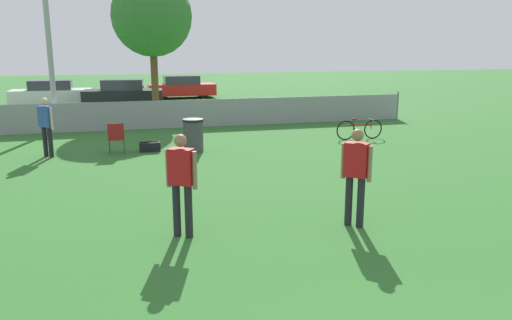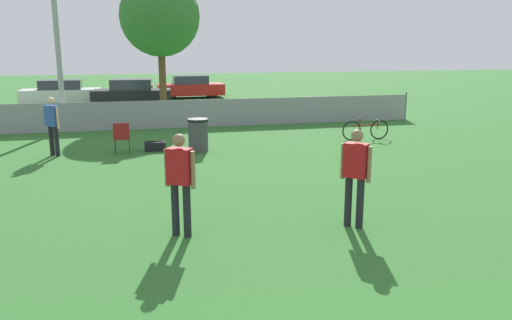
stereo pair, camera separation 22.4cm
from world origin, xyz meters
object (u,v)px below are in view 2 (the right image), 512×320
player_defender_red (180,178)px  parked_car_dark (132,94)px  spectator_in_blue (52,122)px  gear_bag_sideline (155,146)px  folding_chair_sideline (122,136)px  player_thrower_red (355,171)px  parked_car_red (191,87)px  bicycle_sideline (366,130)px  trash_bin (198,135)px  tree_near_pole (160,17)px  parked_car_white (61,93)px

player_defender_red → parked_car_dark: (-0.77, 19.62, -0.32)m
spectator_in_blue → gear_bag_sideline: bearing=-139.0°
folding_chair_sideline → player_thrower_red: bearing=118.3°
player_defender_red → spectator_in_blue: size_ratio=1.02×
spectator_in_blue → parked_car_red: spectator_in_blue is taller
bicycle_sideline → trash_bin: trash_bin is taller
gear_bag_sideline → bicycle_sideline: bearing=1.2°
trash_bin → spectator_in_blue: bearing=175.5°
player_thrower_red → parked_car_red: size_ratio=0.42×
spectator_in_blue → bicycle_sideline: (10.03, 0.22, -0.64)m
parked_car_dark → bicycle_sideline: bearing=-51.7°
tree_near_pole → parked_car_white: 8.82m
tree_near_pole → parked_car_white: tree_near_pole is taller
folding_chair_sideline → gear_bag_sideline: 1.06m
tree_near_pole → parked_car_red: bearing=75.4°
parked_car_red → player_defender_red: bearing=-97.5°
trash_bin → player_defender_red: bearing=-99.6°
spectator_in_blue → folding_chair_sideline: 1.98m
bicycle_sideline → parked_car_dark: (-7.78, 12.10, 0.34)m
spectator_in_blue → tree_near_pole: bearing=-75.0°
player_defender_red → parked_car_red: 23.84m
tree_near_pole → folding_chair_sideline: (-1.73, -8.02, -3.92)m
tree_near_pole → parked_car_white: bearing=130.6°
player_thrower_red → parked_car_dark: 20.27m
player_thrower_red → trash_bin: size_ratio=1.74×
parked_car_dark → tree_near_pole: bearing=-66.7°
spectator_in_blue → folding_chair_sideline: size_ratio=1.84×
player_thrower_red → parked_car_red: player_thrower_red is taller
player_defender_red → parked_car_white: (-4.56, 21.30, -0.35)m
player_defender_red → trash_bin: size_ratio=1.74×
player_thrower_red → parked_car_white: bearing=156.2°
player_defender_red → parked_car_white: player_defender_red is taller
bicycle_sideline → parked_car_dark: bearing=122.9°
folding_chair_sideline → parked_car_white: size_ratio=0.22×
player_thrower_red → parked_car_red: (-0.18, 23.96, -0.35)m
spectator_in_blue → bicycle_sideline: 10.06m
gear_bag_sideline → parked_car_red: size_ratio=0.15×
parked_car_white → parked_car_red: 7.75m
trash_bin → parked_car_dark: size_ratio=0.24×
folding_chair_sideline → parked_car_dark: size_ratio=0.22×
player_defender_red → folding_chair_sideline: player_defender_red is taller
player_thrower_red → folding_chair_sideline: bearing=165.6°
player_thrower_red → parked_car_white: 22.88m
player_thrower_red → player_defender_red: size_ratio=1.00×
parked_car_white → player_defender_red: bearing=-78.7°
tree_near_pole → trash_bin: tree_near_pole is taller
tree_near_pole → parked_car_white: size_ratio=1.49×
parked_car_white → bicycle_sideline: bearing=-50.7°
folding_chair_sideline → trash_bin: trash_bin is taller
player_thrower_red → bicycle_sideline: size_ratio=1.02×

